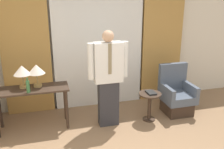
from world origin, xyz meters
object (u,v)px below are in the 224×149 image
desk (32,95)px  table_lamp_right (36,70)px  bottle_near_edge (28,86)px  armchair (176,96)px  side_table (150,102)px  table_lamp_left (22,71)px  person (108,76)px  book (151,93)px

desk → table_lamp_right: bearing=31.7°
bottle_near_edge → armchair: bottle_near_edge is taller
side_table → table_lamp_left: bearing=171.0°
bottle_near_edge → side_table: bearing=-2.7°
desk → side_table: (2.09, -0.28, -0.26)m
table_lamp_right → side_table: 2.12m
armchair → desk: bearing=177.7°
desk → person: size_ratio=0.73×
person → side_table: size_ratio=3.17×
table_lamp_left → table_lamp_right: size_ratio=1.00×
armchair → book: size_ratio=4.27×
table_lamp_right → bottle_near_edge: 0.35m
table_lamp_left → table_lamp_right: (0.23, 0.00, 0.00)m
table_lamp_right → book: bearing=-10.1°
bottle_near_edge → book: size_ratio=1.13×
table_lamp_right → armchair: size_ratio=0.41×
bottle_near_edge → book: bottle_near_edge is taller
table_lamp_left → book: 2.30m
armchair → side_table: size_ratio=1.78×
person → armchair: bearing=4.6°
table_lamp_right → bottle_near_edge: (-0.15, -0.25, -0.19)m
table_lamp_right → book: 2.08m
side_table → bottle_near_edge: bearing=177.3°
bottle_near_edge → person: bearing=-2.0°
desk → table_lamp_left: 0.44m
table_lamp_left → bottle_near_edge: (0.09, -0.25, -0.19)m
desk → book: desk is taller
side_table → book: bearing=-22.7°
person → side_table: person is taller
desk → person: (1.31, -0.22, 0.30)m
bottle_near_edge → desk: bearing=80.2°
bottle_near_edge → armchair: (2.77, 0.07, -0.51)m
person → armchair: 1.55m
table_lamp_right → book: size_ratio=1.76×
table_lamp_left → side_table: size_ratio=0.73×
bottle_near_edge → book: 2.16m
table_lamp_left → bottle_near_edge: table_lamp_left is taller
desk → bottle_near_edge: 0.29m
person → side_table: bearing=-3.9°
bottle_near_edge → side_table: 2.18m
table_lamp_left → armchair: (2.86, -0.18, -0.71)m
desk → armchair: armchair is taller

